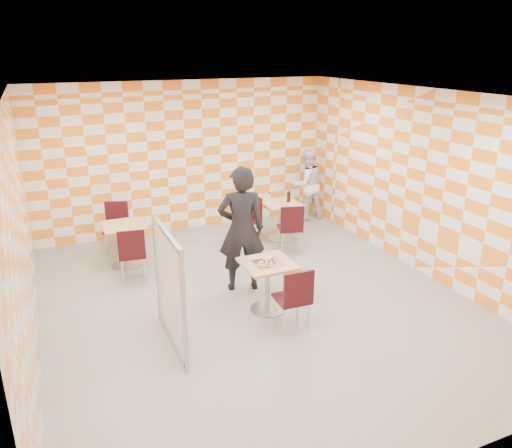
{
  "coord_description": "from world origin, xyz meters",
  "views": [
    {
      "loc": [
        -2.65,
        -6.09,
        3.6
      ],
      "look_at": [
        0.1,
        0.2,
        1.15
      ],
      "focal_mm": 35.0,
      "sensor_mm": 36.0,
      "label": 1
    }
  ],
  "objects_px": {
    "empty_table": "(125,238)",
    "sport_bottle": "(269,198)",
    "second_table": "(281,215)",
    "chair_main_front": "(295,295)",
    "chair_second_front": "(291,225)",
    "partition": "(169,288)",
    "main_table": "(268,278)",
    "man_white": "(307,184)",
    "chair_second_side": "(251,216)",
    "chair_empty_far": "(117,223)",
    "soda_bottle": "(289,197)",
    "man_dark": "(241,229)",
    "chair_empty_near": "(132,251)"
  },
  "relations": [
    {
      "from": "main_table",
      "to": "soda_bottle",
      "type": "distance_m",
      "value": 2.95
    },
    {
      "from": "main_table",
      "to": "empty_table",
      "type": "xyz_separation_m",
      "value": [
        -1.57,
        2.41,
        0.0
      ]
    },
    {
      "from": "chair_main_front",
      "to": "soda_bottle",
      "type": "relative_size",
      "value": 4.02
    },
    {
      "from": "chair_second_side",
      "to": "soda_bottle",
      "type": "xyz_separation_m",
      "value": [
        0.76,
        -0.08,
        0.31
      ]
    },
    {
      "from": "chair_empty_far",
      "to": "soda_bottle",
      "type": "distance_m",
      "value": 3.27
    },
    {
      "from": "man_white",
      "to": "sport_bottle",
      "type": "bearing_deg",
      "value": 31.83
    },
    {
      "from": "chair_main_front",
      "to": "soda_bottle",
      "type": "distance_m",
      "value": 3.49
    },
    {
      "from": "chair_second_side",
      "to": "man_dark",
      "type": "height_order",
      "value": "man_dark"
    },
    {
      "from": "chair_second_front",
      "to": "soda_bottle",
      "type": "height_order",
      "value": "soda_bottle"
    },
    {
      "from": "chair_second_front",
      "to": "main_table",
      "type": "bearing_deg",
      "value": -126.04
    },
    {
      "from": "man_dark",
      "to": "sport_bottle",
      "type": "xyz_separation_m",
      "value": [
        1.3,
        1.78,
        -0.14
      ]
    },
    {
      "from": "second_table",
      "to": "chair_main_front",
      "type": "xyz_separation_m",
      "value": [
        -1.34,
        -3.14,
        0.04
      ]
    },
    {
      "from": "chair_second_side",
      "to": "chair_main_front",
      "type": "bearing_deg",
      "value": -103.1
    },
    {
      "from": "man_dark",
      "to": "man_white",
      "type": "distance_m",
      "value": 3.62
    },
    {
      "from": "chair_empty_far",
      "to": "partition",
      "type": "distance_m",
      "value": 3.44
    },
    {
      "from": "chair_main_front",
      "to": "man_white",
      "type": "xyz_separation_m",
      "value": [
        2.42,
        4.03,
        0.24
      ]
    },
    {
      "from": "man_white",
      "to": "sport_bottle",
      "type": "xyz_separation_m",
      "value": [
        -1.26,
        -0.77,
        0.06
      ]
    },
    {
      "from": "chair_second_side",
      "to": "chair_empty_near",
      "type": "height_order",
      "value": "same"
    },
    {
      "from": "empty_table",
      "to": "chair_empty_far",
      "type": "distance_m",
      "value": 0.74
    },
    {
      "from": "main_table",
      "to": "chair_empty_near",
      "type": "xyz_separation_m",
      "value": [
        -1.59,
        1.69,
        0.04
      ]
    },
    {
      "from": "chair_empty_far",
      "to": "man_dark",
      "type": "height_order",
      "value": "man_dark"
    },
    {
      "from": "chair_empty_far",
      "to": "chair_empty_near",
      "type": "bearing_deg",
      "value": -89.7
    },
    {
      "from": "chair_second_side",
      "to": "sport_bottle",
      "type": "distance_m",
      "value": 0.5
    },
    {
      "from": "partition",
      "to": "sport_bottle",
      "type": "xyz_separation_m",
      "value": [
        2.7,
        2.88,
        0.05
      ]
    },
    {
      "from": "empty_table",
      "to": "partition",
      "type": "bearing_deg",
      "value": -87.76
    },
    {
      "from": "chair_empty_far",
      "to": "sport_bottle",
      "type": "height_order",
      "value": "sport_bottle"
    },
    {
      "from": "man_dark",
      "to": "chair_main_front",
      "type": "bearing_deg",
      "value": 111.04
    },
    {
      "from": "chair_second_side",
      "to": "man_white",
      "type": "bearing_deg",
      "value": 26.24
    },
    {
      "from": "soda_bottle",
      "to": "man_white",
      "type": "bearing_deg",
      "value": 44.84
    },
    {
      "from": "chair_main_front",
      "to": "sport_bottle",
      "type": "bearing_deg",
      "value": 70.56
    },
    {
      "from": "chair_main_front",
      "to": "partition",
      "type": "xyz_separation_m",
      "value": [
        -1.55,
        0.39,
        0.25
      ]
    },
    {
      "from": "empty_table",
      "to": "soda_bottle",
      "type": "relative_size",
      "value": 3.26
    },
    {
      "from": "man_white",
      "to": "partition",
      "type": "bearing_deg",
      "value": 43.14
    },
    {
      "from": "chair_second_front",
      "to": "sport_bottle",
      "type": "xyz_separation_m",
      "value": [
        -0.05,
        0.83,
        0.29
      ]
    },
    {
      "from": "main_table",
      "to": "chair_empty_far",
      "type": "relative_size",
      "value": 0.81
    },
    {
      "from": "empty_table",
      "to": "man_dark",
      "type": "height_order",
      "value": "man_dark"
    },
    {
      "from": "chair_empty_far",
      "to": "chair_second_side",
      "type": "bearing_deg",
      "value": -14.21
    },
    {
      "from": "main_table",
      "to": "chair_second_front",
      "type": "distance_m",
      "value": 2.18
    },
    {
      "from": "second_table",
      "to": "soda_bottle",
      "type": "height_order",
      "value": "soda_bottle"
    },
    {
      "from": "empty_table",
      "to": "sport_bottle",
      "type": "height_order",
      "value": "sport_bottle"
    },
    {
      "from": "second_table",
      "to": "chair_main_front",
      "type": "relative_size",
      "value": 0.81
    },
    {
      "from": "chair_second_front",
      "to": "soda_bottle",
      "type": "bearing_deg",
      "value": 66.28
    },
    {
      "from": "chair_empty_far",
      "to": "soda_bottle",
      "type": "bearing_deg",
      "value": -12.22
    },
    {
      "from": "second_table",
      "to": "man_dark",
      "type": "distance_m",
      "value": 2.28
    },
    {
      "from": "chair_second_front",
      "to": "partition",
      "type": "distance_m",
      "value": 3.44
    },
    {
      "from": "second_table",
      "to": "chair_empty_near",
      "type": "distance_m",
      "value": 3.11
    },
    {
      "from": "sport_bottle",
      "to": "chair_empty_near",
      "type": "bearing_deg",
      "value": -162.21
    },
    {
      "from": "empty_table",
      "to": "sport_bottle",
      "type": "distance_m",
      "value": 2.83
    },
    {
      "from": "chair_main_front",
      "to": "man_dark",
      "type": "bearing_deg",
      "value": 95.64
    },
    {
      "from": "sport_bottle",
      "to": "chair_second_side",
      "type": "bearing_deg",
      "value": -172.12
    }
  ]
}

